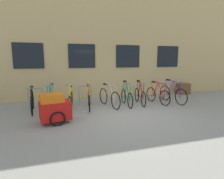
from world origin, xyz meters
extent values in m
plane|color=gray|center=(0.00, 0.00, 0.00)|extent=(42.00, 42.00, 0.00)
cube|color=tan|center=(0.00, 6.81, 3.25)|extent=(28.00, 7.23, 6.50)
cube|color=black|center=(-3.60, 3.18, 2.12)|extent=(1.30, 0.04, 1.15)
cube|color=black|center=(-1.20, 3.18, 2.12)|extent=(1.30, 0.04, 1.15)
cube|color=black|center=(1.20, 3.18, 2.12)|extent=(1.30, 0.04, 1.15)
cube|color=black|center=(3.60, 3.18, 2.12)|extent=(1.30, 0.04, 1.15)
cylinder|color=gray|center=(-3.52, 1.90, 0.41)|extent=(0.05, 0.05, 0.82)
cylinder|color=gray|center=(-3.00, 1.90, 0.41)|extent=(0.05, 0.05, 0.82)
cylinder|color=gray|center=(-3.26, 1.90, 0.82)|extent=(0.52, 0.05, 0.05)
cylinder|color=gray|center=(-1.52, 1.90, 0.41)|extent=(0.05, 0.05, 0.82)
cylinder|color=gray|center=(-1.00, 1.90, 0.41)|extent=(0.05, 0.05, 0.82)
cylinder|color=gray|center=(-1.26, 1.90, 0.82)|extent=(0.52, 0.05, 0.05)
cylinder|color=gray|center=(0.48, 1.90, 0.41)|extent=(0.05, 0.05, 0.82)
cylinder|color=gray|center=(1.00, 1.90, 0.41)|extent=(0.05, 0.05, 0.82)
cylinder|color=gray|center=(0.74, 1.90, 0.82)|extent=(0.52, 0.05, 0.05)
cylinder|color=gray|center=(2.48, 1.90, 0.41)|extent=(0.05, 0.05, 0.82)
cylinder|color=gray|center=(3.00, 1.90, 0.41)|extent=(0.05, 0.05, 0.82)
cylinder|color=gray|center=(2.74, 1.90, 0.82)|extent=(0.52, 0.05, 0.05)
torus|color=black|center=(-2.58, 1.79, 0.30)|extent=(0.14, 0.64, 0.64)
torus|color=black|center=(-2.73, 0.83, 0.30)|extent=(0.14, 0.64, 0.64)
cylinder|color=teal|center=(-2.69, 1.10, 0.64)|extent=(0.11, 0.47, 0.79)
cylinder|color=teal|center=(-2.63, 1.46, 0.61)|extent=(0.09, 0.34, 0.72)
cylinder|color=teal|center=(-2.67, 1.25, 1.00)|extent=(0.15, 0.74, 0.11)
cylinder|color=teal|center=(-2.62, 1.55, 0.28)|extent=(0.10, 0.48, 0.07)
cylinder|color=teal|center=(-2.60, 1.70, 0.63)|extent=(0.06, 0.20, 0.66)
cylinder|color=teal|center=(-2.73, 0.86, 0.67)|extent=(0.04, 0.08, 0.73)
cube|color=black|center=(-2.61, 1.61, 0.99)|extent=(0.13, 0.21, 0.06)
cylinder|color=gray|center=(-2.72, 0.88, 1.06)|extent=(0.44, 0.09, 0.03)
torus|color=black|center=(-3.37, 1.91, 0.34)|extent=(0.10, 0.73, 0.72)
torus|color=black|center=(-3.29, 0.92, 0.34)|extent=(0.10, 0.73, 0.72)
cylinder|color=black|center=(-3.31, 1.19, 0.61)|extent=(0.08, 0.48, 0.67)
cylinder|color=black|center=(-3.34, 1.57, 0.58)|extent=(0.07, 0.35, 0.60)
cylinder|color=black|center=(-3.32, 1.35, 0.91)|extent=(0.10, 0.76, 0.10)
cylinder|color=black|center=(-3.35, 1.66, 0.32)|extent=(0.07, 0.50, 0.08)
cylinder|color=black|center=(-3.36, 1.82, 0.61)|extent=(0.04, 0.20, 0.54)
cylinder|color=black|center=(-3.29, 0.94, 0.64)|extent=(0.03, 0.08, 0.60)
cube|color=black|center=(-3.36, 1.73, 0.91)|extent=(0.12, 0.21, 0.06)
cylinder|color=gray|center=(-3.29, 0.97, 0.97)|extent=(0.44, 0.06, 0.03)
torus|color=black|center=(2.60, 1.75, 0.35)|extent=(0.13, 0.73, 0.74)
torus|color=black|center=(2.73, 0.70, 0.35)|extent=(0.13, 0.73, 0.74)
cylinder|color=#722D99|center=(2.69, 0.99, 0.64)|extent=(0.10, 0.51, 0.71)
cylinder|color=#722D99|center=(2.64, 1.40, 0.64)|extent=(0.08, 0.38, 0.70)
cylinder|color=#722D99|center=(2.67, 1.16, 0.98)|extent=(0.13, 0.83, 0.04)
cylinder|color=#722D99|center=(2.63, 1.49, 0.32)|extent=(0.09, 0.53, 0.08)
cylinder|color=#722D99|center=(2.61, 1.66, 0.66)|extent=(0.05, 0.20, 0.64)
cylinder|color=#722D99|center=(2.72, 0.73, 0.67)|extent=(0.04, 0.08, 0.64)
cube|color=black|center=(2.62, 1.58, 1.01)|extent=(0.12, 0.21, 0.06)
cylinder|color=gray|center=(2.72, 0.75, 1.02)|extent=(0.44, 0.08, 0.03)
torus|color=black|center=(1.85, 1.77, 0.32)|extent=(0.15, 0.67, 0.67)
torus|color=black|center=(2.00, 0.82, 0.32)|extent=(0.15, 0.67, 0.67)
cylinder|color=red|center=(1.96, 1.09, 0.62)|extent=(0.11, 0.46, 0.71)
cylinder|color=red|center=(1.90, 1.44, 0.59)|extent=(0.09, 0.33, 0.65)
cylinder|color=red|center=(1.93, 1.23, 0.93)|extent=(0.15, 0.73, 0.09)
cylinder|color=red|center=(1.89, 1.53, 0.29)|extent=(0.10, 0.48, 0.07)
cylinder|color=red|center=(1.86, 1.68, 0.61)|extent=(0.06, 0.20, 0.60)
cylinder|color=red|center=(2.00, 0.85, 0.64)|extent=(0.04, 0.08, 0.65)
cube|color=black|center=(1.88, 1.59, 0.94)|extent=(0.13, 0.21, 0.06)
cylinder|color=gray|center=(1.99, 0.87, 0.99)|extent=(0.44, 0.09, 0.03)
torus|color=black|center=(0.46, 1.78, 0.31)|extent=(0.08, 0.65, 0.65)
torus|color=black|center=(0.40, 0.82, 0.31)|extent=(0.08, 0.65, 0.65)
cylinder|color=#1E7238|center=(0.42, 1.09, 0.59)|extent=(0.07, 0.46, 0.67)
cylinder|color=#1E7238|center=(0.44, 1.45, 0.62)|extent=(0.06, 0.33, 0.73)
cylinder|color=#1E7238|center=(0.43, 1.24, 0.94)|extent=(0.08, 0.73, 0.10)
cylinder|color=#1E7238|center=(0.45, 1.54, 0.28)|extent=(0.06, 0.48, 0.07)
cylinder|color=#1E7238|center=(0.46, 1.69, 0.64)|extent=(0.04, 0.20, 0.68)
cylinder|color=#1E7238|center=(0.40, 0.85, 0.61)|extent=(0.03, 0.08, 0.61)
cube|color=black|center=(0.45, 1.60, 1.01)|extent=(0.11, 0.21, 0.06)
cylinder|color=gray|center=(0.40, 0.87, 0.94)|extent=(0.44, 0.05, 0.03)
torus|color=black|center=(-1.13, 1.81, 0.31)|extent=(0.12, 0.67, 0.67)
torus|color=black|center=(-1.26, 0.78, 0.31)|extent=(0.12, 0.67, 0.67)
cylinder|color=orange|center=(-1.23, 1.06, 0.65)|extent=(0.10, 0.50, 0.80)
cylinder|color=orange|center=(-1.17, 1.46, 0.56)|extent=(0.08, 0.37, 0.61)
cylinder|color=orange|center=(-1.20, 1.23, 0.95)|extent=(0.14, 0.81, 0.22)
cylinder|color=orange|center=(-1.16, 1.55, 0.29)|extent=(0.09, 0.52, 0.07)
cylinder|color=orange|center=(-1.14, 1.72, 0.59)|extent=(0.05, 0.20, 0.56)
cylinder|color=orange|center=(-1.26, 0.81, 0.68)|extent=(0.04, 0.08, 0.73)
cube|color=black|center=(-1.15, 1.63, 0.89)|extent=(0.12, 0.21, 0.06)
cylinder|color=gray|center=(-1.26, 0.83, 1.07)|extent=(0.44, 0.08, 0.03)
torus|color=black|center=(-0.46, 1.86, 0.34)|extent=(0.20, 0.71, 0.72)
torus|color=black|center=(-0.22, 0.83, 0.34)|extent=(0.20, 0.71, 0.72)
cylinder|color=#B7B7BC|center=(-0.28, 1.11, 0.62)|extent=(0.15, 0.50, 0.68)
cylinder|color=#B7B7BC|center=(-0.38, 1.51, 0.59)|extent=(0.12, 0.38, 0.61)
cylinder|color=#B7B7BC|center=(-0.32, 1.28, 0.92)|extent=(0.23, 0.82, 0.10)
cylinder|color=#B7B7BC|center=(-0.40, 1.60, 0.32)|extent=(0.15, 0.52, 0.08)
cylinder|color=#B7B7BC|center=(-0.44, 1.77, 0.61)|extent=(0.07, 0.20, 0.55)
cylinder|color=#B7B7BC|center=(-0.22, 0.85, 0.65)|extent=(0.05, 0.08, 0.61)
cube|color=black|center=(-0.42, 1.68, 0.91)|extent=(0.14, 0.22, 0.06)
cylinder|color=gray|center=(-0.23, 0.88, 0.98)|extent=(0.43, 0.13, 0.03)
torus|color=black|center=(1.18, 1.90, 0.31)|extent=(0.14, 0.66, 0.66)
torus|color=black|center=(1.03, 0.90, 0.31)|extent=(0.14, 0.66, 0.66)
cylinder|color=maroon|center=(1.07, 1.18, 0.61)|extent=(0.11, 0.48, 0.70)
cylinder|color=maroon|center=(1.13, 1.56, 0.61)|extent=(0.09, 0.36, 0.71)
cylinder|color=maroon|center=(1.10, 1.34, 0.95)|extent=(0.15, 0.77, 0.05)
cylinder|color=maroon|center=(1.14, 1.65, 0.29)|extent=(0.10, 0.50, 0.07)
cylinder|color=maroon|center=(1.17, 1.81, 0.64)|extent=(0.05, 0.20, 0.66)
cylinder|color=maroon|center=(1.03, 0.93, 0.63)|extent=(0.04, 0.08, 0.64)
cube|color=black|center=(1.15, 1.72, 0.99)|extent=(0.13, 0.21, 0.06)
cylinder|color=gray|center=(1.04, 0.95, 0.98)|extent=(0.44, 0.09, 0.03)
torus|color=black|center=(-1.85, 1.86, 0.31)|extent=(0.13, 0.65, 0.65)
torus|color=black|center=(-1.98, 0.91, 0.31)|extent=(0.13, 0.65, 0.65)
cylinder|color=yellow|center=(-1.95, 1.17, 0.62)|extent=(0.10, 0.46, 0.74)
cylinder|color=yellow|center=(-1.90, 1.53, 0.56)|extent=(0.08, 0.33, 0.61)
cylinder|color=yellow|center=(-1.93, 1.32, 0.92)|extent=(0.14, 0.73, 0.17)
cylinder|color=yellow|center=(-1.88, 1.62, 0.28)|extent=(0.09, 0.48, 0.07)
cylinder|color=yellow|center=(-1.86, 1.77, 0.58)|extent=(0.05, 0.20, 0.55)
cylinder|color=yellow|center=(-1.98, 0.94, 0.65)|extent=(0.04, 0.08, 0.68)
cube|color=black|center=(-1.87, 1.68, 0.88)|extent=(0.13, 0.21, 0.06)
cylinder|color=gray|center=(-1.98, 0.96, 1.01)|extent=(0.44, 0.09, 0.03)
cube|color=red|center=(-2.47, -0.12, 0.39)|extent=(1.00, 0.77, 0.56)
cube|color=orange|center=(-2.56, -0.14, 0.79)|extent=(0.77, 0.69, 0.24)
torus|color=black|center=(-2.54, 0.20, 0.21)|extent=(0.45, 0.13, 0.45)
torus|color=black|center=(-2.41, -0.44, 0.21)|extent=(0.45, 0.13, 0.45)
cylinder|color=gray|center=(-1.76, 0.02, 0.23)|extent=(0.55, 0.14, 0.03)
cube|color=brown|center=(4.50, 2.85, 0.30)|extent=(0.70, 0.44, 0.60)
camera|label=1|loc=(-2.30, -5.76, 1.93)|focal=28.78mm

